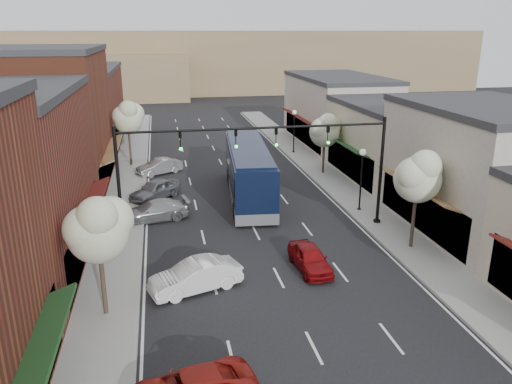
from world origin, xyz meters
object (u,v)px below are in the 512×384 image
parked_car_b (195,276)px  tree_left_far (128,117)px  tree_right_far (325,129)px  tree_left_near (98,227)px  lamp_post_near (362,170)px  parked_car_c (154,211)px  lamp_post_far (294,124)px  parked_car_d (155,190)px  parked_car_e (159,167)px  red_hatchback (310,258)px  coach_bus (249,171)px  tree_right_near (419,175)px  signal_mast_right (346,157)px  signal_mast_left (160,166)px

parked_car_b → tree_left_far: bearing=170.9°
tree_right_far → tree_left_near: (-16.60, -20.00, 0.23)m
tree_right_far → lamp_post_near: tree_right_far is taller
parked_car_c → lamp_post_far: bearing=128.6°
lamp_post_far → parked_car_c: (-14.00, -16.54, -2.33)m
parked_car_d → parked_car_e: bearing=132.4°
lamp_post_far → red_hatchback: 26.19m
coach_bus → tree_left_near: bearing=-115.7°
tree_right_far → parked_car_c: (-14.55, -8.48, -3.32)m
tree_left_far → tree_right_near: bearing=-53.0°
lamp_post_far → parked_car_b: lamp_post_far is taller
signal_mast_right → tree_right_far: (2.73, 11.95, -0.63)m
parked_car_e → tree_left_near: bearing=-34.9°
coach_bus → parked_car_b: coach_bus is taller
tree_left_near → lamp_post_far: size_ratio=1.28×
parked_car_e → parked_car_d: bearing=-31.6°
parked_car_e → signal_mast_right: bearing=8.9°
tree_left_near → red_hatchback: 11.02m
tree_right_far → red_hatchback: bearing=-110.6°
signal_mast_left → lamp_post_near: (13.42, 2.50, -1.62)m
tree_left_far → lamp_post_far: bearing=7.3°
red_hatchback → parked_car_b: 6.15m
signal_mast_right → lamp_post_far: bearing=83.8°
parked_car_d → lamp_post_far: bearing=86.2°
lamp_post_near → parked_car_d: bearing=158.6°
coach_bus → parked_car_b: size_ratio=2.92×
lamp_post_near → lamp_post_far: (0.00, 17.50, 0.00)m
tree_right_near → parked_car_b: size_ratio=1.33×
parked_car_b → parked_car_d: parked_car_b is taller
tree_right_far → red_hatchback: size_ratio=1.42×
signal_mast_right → lamp_post_near: bearing=48.9°
parked_car_c → signal_mast_right: bearing=62.5°
coach_bus → lamp_post_near: bearing=-27.8°
tree_right_far → parked_car_d: (-14.46, -3.98, -3.26)m
signal_mast_right → parked_car_e: signal_mast_right is taller
tree_right_near → lamp_post_near: 6.74m
parked_car_b → parked_car_c: size_ratio=0.97×
tree_right_far → tree_right_near: bearing=-90.0°
tree_left_near → red_hatchback: bearing=14.8°
signal_mast_right → parked_car_e: bearing=127.5°
tree_left_far → lamp_post_far: (16.05, 2.06, -1.60)m
coach_bus → parked_car_d: 7.09m
tree_right_far → tree_left_far: (-16.60, 6.00, 0.61)m
tree_right_near → tree_left_near: bearing=-166.5°
signal_mast_left → parked_car_e: signal_mast_left is taller
red_hatchback → parked_car_b: size_ratio=0.85×
signal_mast_right → tree_right_near: bearing=-56.1°
tree_right_far → parked_car_d: tree_right_far is taller
tree_left_far → lamp_post_near: size_ratio=1.38×
lamp_post_far → parked_car_e: size_ratio=1.10×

